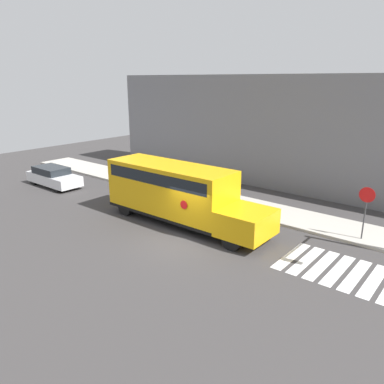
% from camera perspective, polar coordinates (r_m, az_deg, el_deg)
% --- Properties ---
extents(ground_plane, '(60.00, 60.00, 0.00)m').
position_cam_1_polar(ground_plane, '(18.68, -1.65, -7.56)').
color(ground_plane, '#3A3838').
extents(sidewalk_strip, '(44.00, 3.00, 0.15)m').
position_cam_1_polar(sidewalk_strip, '(23.60, 8.75, -2.27)').
color(sidewalk_strip, '#B2ADA3').
rests_on(sidewalk_strip, ground).
extents(building_backdrop, '(32.00, 4.00, 8.05)m').
position_cam_1_polar(building_backdrop, '(28.38, 15.94, 8.72)').
color(building_backdrop, slate).
rests_on(building_backdrop, ground).
extents(crosswalk_stripes, '(4.70, 3.20, 0.01)m').
position_cam_1_polar(crosswalk_stripes, '(17.22, 21.37, -11.02)').
color(crosswalk_stripes, white).
rests_on(crosswalk_stripes, ground).
extents(school_bus, '(9.94, 2.57, 3.23)m').
position_cam_1_polar(school_bus, '(20.55, -2.32, 0.14)').
color(school_bus, '#EAA80F').
rests_on(school_bus, ground).
extents(parked_car, '(4.80, 1.83, 1.43)m').
position_cam_1_polar(parked_car, '(29.90, -20.37, 2.23)').
color(parked_car, silver).
rests_on(parked_car, ground).
extents(stop_sign, '(0.75, 0.10, 2.80)m').
position_cam_1_polar(stop_sign, '(19.85, 24.96, -1.91)').
color(stop_sign, '#38383A').
rests_on(stop_sign, ground).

